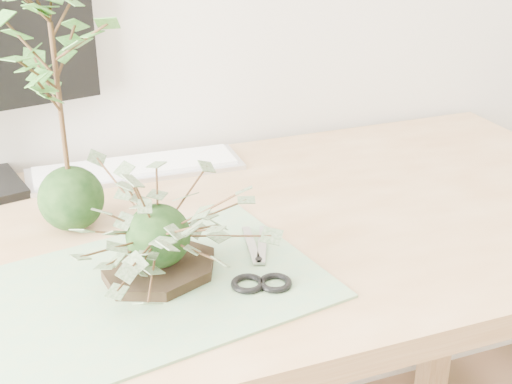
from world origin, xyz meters
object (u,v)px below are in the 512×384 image
at_px(maple_kokedama, 52,40).
at_px(keyboard, 136,168).
at_px(ivy_kokedama, 156,208).
at_px(desk, 176,288).

xyz_separation_m(maple_kokedama, keyboard, (0.14, 0.19, -0.29)).
bearing_deg(maple_kokedama, keyboard, 53.60).
bearing_deg(ivy_kokedama, keyboard, 82.79).
height_order(desk, maple_kokedama, maple_kokedama).
bearing_deg(desk, keyboard, 89.43).
height_order(desk, ivy_kokedama, ivy_kokedama).
bearing_deg(keyboard, ivy_kokedama, -95.19).
relative_size(ivy_kokedama, keyboard, 0.76).
relative_size(desk, maple_kokedama, 3.80).
xyz_separation_m(ivy_kokedama, maple_kokedama, (-0.09, 0.19, 0.19)).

